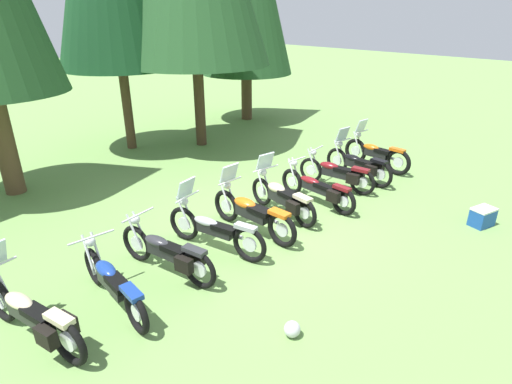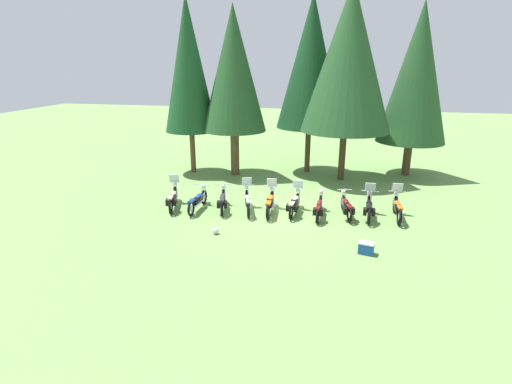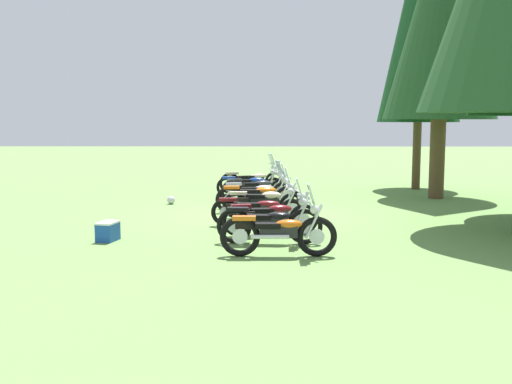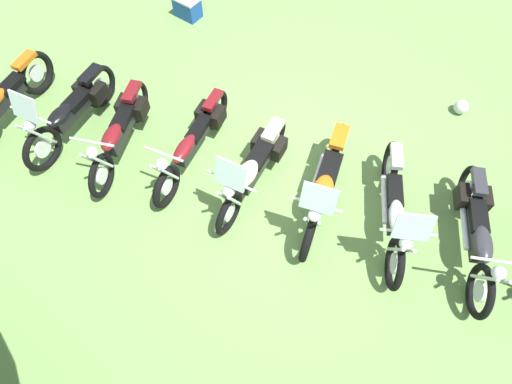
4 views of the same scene
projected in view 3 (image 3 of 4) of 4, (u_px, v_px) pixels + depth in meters
The scene contains 15 objects.
ground_plane at pixel (261, 216), 16.22m from camera, with size 80.00×80.00×0.00m, color #6B934C.
motorcycle_0 at pixel (252, 180), 21.06m from camera, with size 0.91×2.29×1.38m.
motorcycle_1 at pixel (251, 184), 19.89m from camera, with size 0.76×2.25×0.99m.
motorcycle_2 at pixel (255, 188), 18.79m from camera, with size 0.89×2.21×1.01m.
motorcycle_3 at pixel (259, 192), 17.70m from camera, with size 0.87×2.26×1.37m.
motorcycle_4 at pixel (259, 195), 16.69m from camera, with size 0.66×2.36×1.38m.
motorcycle_5 at pixel (263, 201), 15.64m from camera, with size 0.75×2.16×1.35m.
motorcycle_6 at pixel (256, 209), 14.59m from camera, with size 0.60×2.31×0.99m.
motorcycle_7 at pixel (269, 216), 13.45m from camera, with size 0.78×2.18×1.00m.
motorcycle_8 at pixel (268, 221), 12.53m from camera, with size 0.73×2.21×1.38m.
motorcycle_9 at pixel (280, 232), 11.37m from camera, with size 0.71×2.22×1.39m.
pine_tree_0 at pixel (421, 19), 21.57m from camera, with size 2.95×2.95×9.81m.
pine_tree_1 at pixel (442, 14), 19.04m from camera, with size 3.57×3.57×9.25m.
picnic_cooler at pixel (108, 231), 12.86m from camera, with size 0.58×0.46×0.42m.
dropped_helmet at pixel (171, 200), 18.40m from camera, with size 0.25×0.25×0.25m, color silver.
Camera 3 is at (16.02, 0.01, 2.60)m, focal length 42.34 mm.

